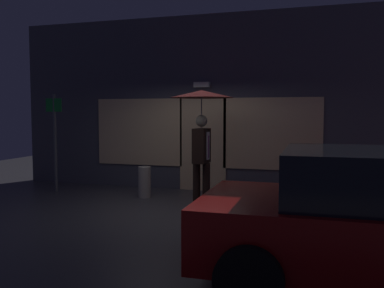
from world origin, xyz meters
The scene contains 5 objects.
ground_plane centered at (0.00, 0.00, 0.00)m, with size 18.00×18.00×0.00m, color #423F44.
building_facade centered at (0.00, 2.34, 2.00)m, with size 9.39×0.48×4.06m.
person_with_umbrella centered at (0.39, 0.67, 1.75)m, with size 1.24×1.24×2.25m.
street_sign_post centered at (-3.19, 1.05, 1.27)m, with size 0.40×0.07×2.24m.
sidewalk_bollard centered at (-0.97, 1.02, 0.33)m, with size 0.26×0.26×0.66m, color #B2A899.
Camera 1 is at (2.55, -7.17, 1.81)m, focal length 39.21 mm.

